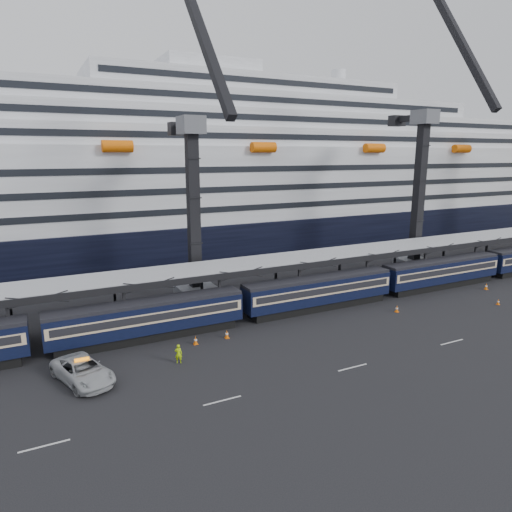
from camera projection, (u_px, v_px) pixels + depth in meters
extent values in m
plane|color=black|center=(434.00, 325.00, 48.49)|extent=(260.00, 260.00, 0.00)
cube|color=beige|center=(44.00, 446.00, 28.43)|extent=(3.00, 0.15, 0.02)
cube|color=beige|center=(222.00, 401.00, 33.66)|extent=(3.00, 0.15, 0.02)
cube|color=beige|center=(353.00, 367.00, 38.89)|extent=(3.00, 0.15, 0.02)
cube|color=beige|center=(452.00, 342.00, 44.12)|extent=(3.00, 0.15, 0.02)
cube|color=black|center=(149.00, 334.00, 44.91)|extent=(17.48, 2.40, 0.90)
cube|color=black|center=(148.00, 317.00, 44.52)|extent=(19.00, 2.80, 2.70)
cube|color=beige|center=(148.00, 314.00, 44.45)|extent=(18.62, 2.92, 1.05)
cube|color=black|center=(148.00, 314.00, 44.44)|extent=(17.86, 2.98, 0.70)
cube|color=black|center=(148.00, 302.00, 44.19)|extent=(19.00, 2.50, 0.35)
cube|color=black|center=(318.00, 305.00, 53.63)|extent=(17.48, 2.40, 0.90)
cube|color=black|center=(319.00, 290.00, 53.24)|extent=(19.00, 2.80, 2.70)
cube|color=beige|center=(319.00, 288.00, 53.17)|extent=(18.62, 2.92, 1.05)
cube|color=black|center=(319.00, 287.00, 53.16)|extent=(17.86, 2.98, 0.70)
cube|color=black|center=(319.00, 278.00, 52.91)|extent=(19.00, 2.50, 0.35)
cube|color=black|center=(440.00, 284.00, 62.35)|extent=(17.48, 2.40, 0.90)
cube|color=black|center=(442.00, 271.00, 61.96)|extent=(19.00, 2.80, 2.70)
cube|color=beige|center=(442.00, 269.00, 61.89)|extent=(18.62, 2.92, 1.05)
cube|color=black|center=(442.00, 269.00, 61.88)|extent=(17.86, 2.98, 0.70)
cube|color=black|center=(442.00, 260.00, 61.63)|extent=(19.00, 2.50, 0.35)
cube|color=#93969B|center=(353.00, 251.00, 59.53)|extent=(130.00, 6.00, 0.25)
cube|color=black|center=(368.00, 258.00, 56.97)|extent=(130.00, 0.25, 0.70)
cube|color=black|center=(339.00, 249.00, 62.21)|extent=(130.00, 0.25, 0.70)
cube|color=black|center=(9.00, 329.00, 40.23)|extent=(0.25, 0.25, 5.40)
cube|color=black|center=(11.00, 310.00, 45.12)|extent=(0.25, 0.25, 5.40)
cube|color=black|center=(125.00, 312.00, 44.59)|extent=(0.25, 0.25, 5.40)
cube|color=black|center=(115.00, 296.00, 49.48)|extent=(0.25, 0.25, 5.40)
cube|color=black|center=(220.00, 298.00, 48.95)|extent=(0.25, 0.25, 5.40)
cube|color=black|center=(202.00, 285.00, 53.84)|extent=(0.25, 0.25, 5.40)
cube|color=black|center=(299.00, 286.00, 53.31)|extent=(0.25, 0.25, 5.40)
cube|color=black|center=(276.00, 275.00, 58.20)|extent=(0.25, 0.25, 5.40)
cube|color=black|center=(366.00, 276.00, 57.68)|extent=(0.25, 0.25, 5.40)
cube|color=black|center=(340.00, 267.00, 62.56)|extent=(0.25, 0.25, 5.40)
cube|color=black|center=(424.00, 267.00, 62.04)|extent=(0.25, 0.25, 5.40)
cube|color=black|center=(395.00, 259.00, 66.92)|extent=(0.25, 0.25, 5.40)
cube|color=black|center=(474.00, 260.00, 66.40)|extent=(0.25, 0.25, 5.40)
cube|color=black|center=(444.00, 253.00, 71.28)|extent=(0.25, 0.25, 5.40)
cube|color=black|center=(487.00, 247.00, 75.64)|extent=(0.25, 0.25, 5.40)
cube|color=black|center=(248.00, 230.00, 87.88)|extent=(200.00, 28.00, 7.00)
cube|color=silver|center=(248.00, 180.00, 85.80)|extent=(190.00, 26.88, 12.00)
cube|color=silver|center=(248.00, 139.00, 84.15)|extent=(160.00, 24.64, 3.00)
cube|color=black|center=(281.00, 137.00, 73.36)|extent=(153.60, 0.12, 0.90)
cube|color=silver|center=(247.00, 122.00, 83.50)|extent=(124.00, 21.84, 3.00)
cube|color=black|center=(277.00, 118.00, 73.92)|extent=(119.04, 0.12, 0.90)
cube|color=silver|center=(247.00, 105.00, 82.84)|extent=(90.00, 19.04, 3.00)
cube|color=black|center=(273.00, 99.00, 74.48)|extent=(86.40, 0.12, 0.90)
cube|color=silver|center=(247.00, 88.00, 82.18)|extent=(56.00, 16.24, 3.00)
cube|color=black|center=(269.00, 81.00, 75.05)|extent=(53.76, 0.12, 0.90)
cube|color=silver|center=(205.00, 69.00, 78.15)|extent=(16.00, 12.00, 2.50)
cylinder|color=silver|center=(338.00, 78.00, 90.24)|extent=(2.80, 2.80, 3.00)
cylinder|color=#ED6107|center=(117.00, 146.00, 60.93)|extent=(4.00, 1.60, 1.60)
cylinder|color=#ED6107|center=(263.00, 147.00, 70.53)|extent=(4.00, 1.60, 1.60)
cylinder|color=#ED6107|center=(374.00, 148.00, 80.12)|extent=(4.00, 1.60, 1.60)
cylinder|color=#ED6107|center=(461.00, 149.00, 89.71)|extent=(4.00, 1.60, 1.60)
cube|color=#4F5257|center=(196.00, 294.00, 56.14)|extent=(4.50, 4.50, 2.00)
cube|color=black|center=(194.00, 213.00, 53.94)|extent=(1.30, 1.30, 18.00)
cube|color=#4F5257|center=(191.00, 125.00, 51.75)|extent=(2.60, 3.20, 2.00)
cube|color=black|center=(208.00, 50.00, 45.20)|extent=(0.90, 12.26, 14.37)
cube|color=black|center=(184.00, 126.00, 53.95)|extent=(0.90, 5.04, 0.90)
cube|color=black|center=(178.00, 129.00, 56.20)|extent=(2.20, 1.60, 1.60)
cube|color=#4F5257|center=(413.00, 265.00, 70.52)|extent=(4.50, 4.50, 2.00)
cube|color=black|center=(419.00, 194.00, 68.11)|extent=(1.30, 1.30, 20.00)
cube|color=#4F5257|center=(425.00, 117.00, 65.71)|extent=(2.60, 3.20, 2.00)
cube|color=black|center=(464.00, 48.00, 58.90)|extent=(0.90, 12.21, 16.90)
cube|color=black|center=(410.00, 118.00, 68.15)|extent=(0.90, 5.60, 0.90)
cube|color=black|center=(397.00, 121.00, 70.64)|extent=(2.20, 1.60, 1.60)
imported|color=#9EA1A4|center=(83.00, 371.00, 36.29)|extent=(5.00, 7.21, 1.83)
imported|color=#AAD90B|center=(178.00, 354.00, 39.56)|extent=(0.74, 0.62, 1.72)
cube|color=#ED6107|center=(196.00, 344.00, 43.64)|extent=(0.42, 0.42, 0.04)
cone|color=#ED6107|center=(196.00, 340.00, 43.55)|extent=(0.36, 0.36, 0.80)
cylinder|color=white|center=(196.00, 340.00, 43.55)|extent=(0.30, 0.30, 0.13)
cube|color=#ED6107|center=(227.00, 338.00, 45.11)|extent=(0.42, 0.42, 0.04)
cone|color=#ED6107|center=(227.00, 334.00, 45.02)|extent=(0.36, 0.36, 0.80)
cylinder|color=white|center=(227.00, 334.00, 45.02)|extent=(0.30, 0.30, 0.13)
cube|color=#ED6107|center=(397.00, 312.00, 52.55)|extent=(0.41, 0.41, 0.04)
cone|color=#ED6107|center=(397.00, 308.00, 52.46)|extent=(0.35, 0.35, 0.78)
cylinder|color=white|center=(397.00, 308.00, 52.46)|extent=(0.29, 0.29, 0.13)
cube|color=#ED6107|center=(498.00, 304.00, 55.10)|extent=(0.37, 0.37, 0.04)
cone|color=#ED6107|center=(498.00, 302.00, 55.02)|extent=(0.31, 0.31, 0.69)
cylinder|color=white|center=(498.00, 302.00, 55.02)|extent=(0.26, 0.26, 0.12)
cube|color=#ED6107|center=(486.00, 289.00, 61.29)|extent=(0.43, 0.43, 0.05)
cone|color=#ED6107|center=(486.00, 286.00, 61.20)|extent=(0.36, 0.36, 0.81)
cylinder|color=white|center=(486.00, 286.00, 61.20)|extent=(0.30, 0.30, 0.14)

